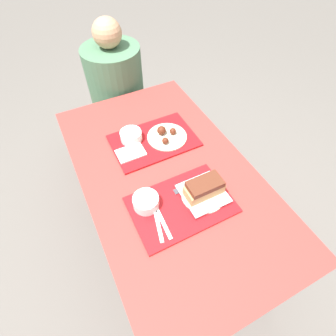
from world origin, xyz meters
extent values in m
plane|color=#605B56|center=(0.00, 0.00, 0.00)|extent=(12.00, 12.00, 0.00)
cube|color=maroon|center=(0.00, 0.00, 0.71)|extent=(0.81, 1.41, 0.04)
cylinder|color=maroon|center=(0.34, -0.63, 0.35)|extent=(0.07, 0.07, 0.69)
cylinder|color=maroon|center=(-0.34, 0.63, 0.35)|extent=(0.07, 0.07, 0.69)
cylinder|color=maroon|center=(0.34, 0.63, 0.35)|extent=(0.07, 0.07, 0.69)
cube|color=maroon|center=(0.00, 0.93, 0.45)|extent=(0.77, 0.28, 0.04)
cylinder|color=maroon|center=(-0.32, 0.93, 0.21)|extent=(0.06, 0.06, 0.43)
cylinder|color=maroon|center=(0.32, 0.93, 0.21)|extent=(0.06, 0.06, 0.43)
cube|color=#B21419|center=(-0.03, -0.20, 0.74)|extent=(0.45, 0.30, 0.01)
cube|color=#B21419|center=(0.03, 0.23, 0.74)|extent=(0.45, 0.30, 0.01)
cylinder|color=white|center=(-0.17, -0.13, 0.77)|extent=(0.11, 0.11, 0.05)
cylinder|color=beige|center=(-0.17, -0.13, 0.80)|extent=(0.10, 0.10, 0.01)
cylinder|color=beige|center=(0.08, -0.20, 0.75)|extent=(0.20, 0.20, 0.01)
cube|color=silver|center=(0.08, -0.20, 0.76)|extent=(0.19, 0.19, 0.01)
cube|color=tan|center=(0.08, -0.20, 0.79)|extent=(0.17, 0.08, 0.05)
cube|color=#562819|center=(0.08, -0.20, 0.83)|extent=(0.16, 0.09, 0.03)
cube|color=white|center=(-0.16, -0.24, 0.75)|extent=(0.06, 0.17, 0.00)
cube|color=white|center=(-0.14, -0.24, 0.75)|extent=(0.02, 0.17, 0.00)
cube|color=#3F3F47|center=(-0.01, -0.13, 0.75)|extent=(0.04, 0.03, 0.01)
cylinder|color=white|center=(-0.08, 0.28, 0.77)|extent=(0.11, 0.11, 0.05)
cylinder|color=beige|center=(-0.08, 0.28, 0.80)|extent=(0.10, 0.10, 0.01)
cylinder|color=beige|center=(0.11, 0.21, 0.75)|extent=(0.22, 0.22, 0.01)
sphere|color=#562314|center=(0.14, 0.22, 0.77)|extent=(0.04, 0.04, 0.04)
sphere|color=#562314|center=(0.09, 0.24, 0.78)|extent=(0.05, 0.05, 0.05)
sphere|color=#562314|center=(0.07, 0.17, 0.77)|extent=(0.04, 0.04, 0.04)
cube|color=white|center=(-0.12, 0.19, 0.75)|extent=(0.14, 0.10, 0.01)
cylinder|color=#477051|center=(0.05, 0.93, 0.71)|extent=(0.39, 0.39, 0.48)
sphere|color=tan|center=(0.05, 0.93, 1.04)|extent=(0.18, 0.18, 0.18)
camera|label=1|loc=(-0.36, -0.72, 1.75)|focal=28.00mm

